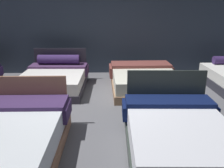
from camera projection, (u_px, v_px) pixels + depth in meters
name	position (u px, v px, depth m)	size (l,w,h in m)	color
ground_plane	(98.00, 109.00, 4.99)	(18.00, 18.00, 0.02)	#5B5B60
showroom_back_wall	(100.00, 16.00, 7.27)	(18.00, 0.06, 3.50)	#333D4C
bed_1	(5.00, 138.00, 3.34)	(1.62, 2.02, 0.89)	#996B4F
bed_2	(178.00, 133.00, 3.53)	(1.59, 2.09, 0.95)	#2A322D
bed_5	(54.00, 79.00, 6.16)	(1.64, 2.04, 0.90)	#292631
bed_6	(144.00, 80.00, 6.11)	(1.73, 2.10, 0.54)	#8D6B4F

